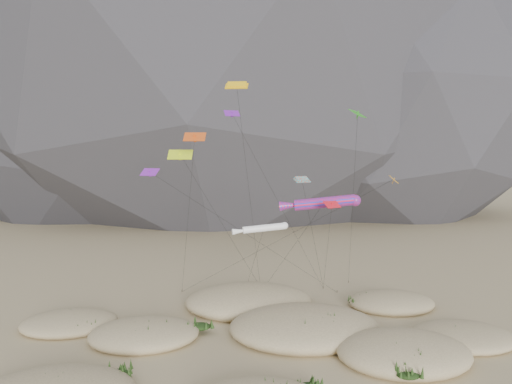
{
  "coord_description": "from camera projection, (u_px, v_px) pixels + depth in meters",
  "views": [
    {
      "loc": [
        -9.69,
        -44.49,
        18.66
      ],
      "look_at": [
        -1.4,
        12.0,
        14.55
      ],
      "focal_mm": 35.0,
      "sensor_mm": 36.0,
      "label": 1
    }
  ],
  "objects": [
    {
      "name": "orange_parafoil",
      "position": [
        237.0,
        89.0,
        56.61
      ],
      "size": [
        6.37,
        15.81,
        27.16
      ],
      "color": "#F0B30C",
      "rests_on": "ground"
    },
    {
      "name": "delta_kites",
      "position": [
        270.0,
        158.0,
        55.13
      ],
      "size": [
        29.25,
        19.75,
        24.04
      ],
      "color": "#6A1B9E",
      "rests_on": "ground"
    },
    {
      "name": "white_tube_kite",
      "position": [
        262.0,
        228.0,
        57.96
      ],
      "size": [
        6.71,
        11.34,
        10.93
      ],
      "color": "white",
      "rests_on": "ground"
    },
    {
      "name": "rainbow_tube_kite",
      "position": [
        322.0,
        203.0,
        56.8
      ],
      "size": [
        9.24,
        13.93,
        14.37
      ],
      "color": "#FF1A38",
      "rests_on": "ground"
    },
    {
      "name": "dunes",
      "position": [
        267.0,
        331.0,
        51.45
      ],
      "size": [
        50.82,
        36.39,
        3.55
      ],
      "color": "#CCB789",
      "rests_on": "ground"
    },
    {
      "name": "dune_grass",
      "position": [
        281.0,
        332.0,
        50.45
      ],
      "size": [
        42.46,
        28.05,
        1.49
      ],
      "color": "black",
      "rests_on": "ground"
    },
    {
      "name": "ground",
      "position": [
        289.0,
        356.0,
        46.65
      ],
      "size": [
        500.0,
        500.0,
        0.0
      ],
      "primitive_type": "plane",
      "color": "#CCB789",
      "rests_on": "ground"
    },
    {
      "name": "multi_parafoil",
      "position": [
        302.0,
        182.0,
        56.58
      ],
      "size": [
        7.32,
        13.37,
        16.4
      ],
      "color": "red",
      "rests_on": "ground"
    },
    {
      "name": "kite_stakes",
      "position": [
        274.0,
        289.0,
        69.65
      ],
      "size": [
        24.38,
        5.67,
        0.3
      ],
      "color": "#3F2D1E",
      "rests_on": "ground"
    }
  ]
}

